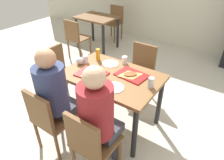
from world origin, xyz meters
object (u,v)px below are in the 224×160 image
tray_red_far (132,75)px  plastic_cup_a (125,60)px  chair_near_right (91,142)px  background_chair_near (76,37)px  tray_red_near (92,74)px  soda_can (151,83)px  chair_left_end (59,70)px  person_in_red (55,93)px  chair_near_left (49,118)px  chair_far_side (141,68)px  plastic_cup_c (86,59)px  pizza_slice_a (90,73)px  plastic_cup_b (97,85)px  foil_bundle (80,61)px  pizza_slice_b (130,74)px  paper_plate_near_edge (114,87)px  main_table (112,82)px  background_table (97,22)px  condiment_bottle (98,55)px  background_chair_far (115,20)px  paper_plate_center (110,64)px

tray_red_far → plastic_cup_a: plastic_cup_a is taller
chair_near_right → background_chair_near: (-2.06, 1.97, 0.00)m
tray_red_near → soda_can: (0.70, 0.16, 0.05)m
chair_left_end → person_in_red: person_in_red is taller
chair_near_left → chair_far_side: size_ratio=1.00×
chair_far_side → plastic_cup_c: 0.91m
pizza_slice_a → plastic_cup_b: 0.30m
foil_bundle → pizza_slice_b: bearing=9.6°
paper_plate_near_edge → tray_red_near: bearing=168.4°
paper_plate_near_edge → foil_bundle: (-0.67, 0.19, 0.05)m
main_table → person_in_red: 0.70m
pizza_slice_a → background_table: 2.60m
chair_left_end → chair_far_side: bearing=38.6°
chair_left_end → paper_plate_near_edge: bearing=-10.6°
main_table → chair_near_left: 0.84m
chair_left_end → condiment_bottle: condiment_bottle is taller
chair_left_end → background_table: (-0.80, 1.93, 0.13)m
plastic_cup_c → plastic_cup_b: bearing=-38.1°
person_in_red → tray_red_far: (0.50, 0.75, 0.02)m
chair_far_side → foil_bundle: (-0.50, -0.79, 0.31)m
pizza_slice_b → soda_can: 0.31m
paper_plate_near_edge → pizza_slice_a: (-0.38, 0.06, 0.02)m
chair_left_end → background_chair_far: 2.78m
chair_left_end → plastic_cup_c: plastic_cup_c is taller
paper_plate_center → pizza_slice_b: (0.37, -0.12, 0.02)m
chair_near_left → chair_left_end: (-0.68, 0.77, 0.00)m
chair_near_left → chair_left_end: bearing=131.2°
chair_near_right → person_in_red: person_in_red is taller
tray_red_near → paper_plate_center: size_ratio=1.64×
plastic_cup_a → background_chair_far: 2.92m
tray_red_near → pizza_slice_b: pizza_slice_b is taller
person_in_red → soda_can: 1.03m
paper_plate_center → paper_plate_near_edge: size_ratio=1.00×
main_table → tray_red_near: (-0.20, -0.14, 0.11)m
pizza_slice_b → background_table: pizza_slice_b is taller
soda_can → background_chair_near: bearing=152.6°
foil_bundle → background_table: size_ratio=0.11×
chair_near_right → chair_near_left: bearing=180.0°
chair_far_side → person_in_red: 1.46m
tray_red_near → plastic_cup_b: (0.23, -0.19, 0.04)m
chair_far_side → person_in_red: (-0.29, -1.41, 0.25)m
plastic_cup_a → paper_plate_center: bearing=-141.3°
chair_near_left → background_chair_far: (-1.47, 3.43, 0.00)m
plastic_cup_b → main_table: bearing=95.0°
plastic_cup_a → background_chair_near: plastic_cup_a is taller
chair_far_side → background_chair_near: same height
plastic_cup_a → plastic_cup_c: (-0.44, -0.27, 0.00)m
condiment_bottle → background_chair_near: size_ratio=0.19×
tray_red_far → paper_plate_center: bearing=165.6°
chair_left_end → foil_bundle: size_ratio=8.61×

